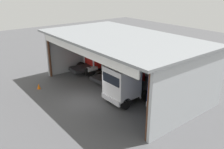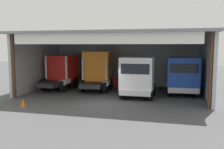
{
  "view_description": "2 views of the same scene",
  "coord_description": "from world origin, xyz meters",
  "views": [
    {
      "loc": [
        16.68,
        -10.03,
        10.04
      ],
      "look_at": [
        0.0,
        3.08,
        1.82
      ],
      "focal_mm": 38.11,
      "sensor_mm": 36.0,
      "label": 1
    },
    {
      "loc": [
        5.16,
        -17.44,
        4.31
      ],
      "look_at": [
        0.0,
        3.08,
        1.82
      ],
      "focal_mm": 39.93,
      "sensor_mm": 36.0,
      "label": 2
    }
  ],
  "objects": [
    {
      "name": "oil_drum",
      "position": [
        -3.93,
        8.09,
        0.46
      ],
      "size": [
        0.58,
        0.58,
        0.92
      ],
      "primitive_type": "cylinder",
      "color": "gold",
      "rests_on": "ground"
    },
    {
      "name": "truck_orange_center_left_bay",
      "position": [
        -1.97,
        5.15,
        1.93
      ],
      "size": [
        2.84,
        4.26,
        3.72
      ],
      "rotation": [
        0.0,
        0.0,
        0.06
      ],
      "color": "orange",
      "rests_on": "ground"
    },
    {
      "name": "traffic_cone",
      "position": [
        -5.11,
        -2.31,
        0.28
      ],
      "size": [
        0.36,
        0.36,
        0.56
      ],
      "primitive_type": "cone",
      "color": "orange",
      "rests_on": "ground"
    },
    {
      "name": "workshop_shed",
      "position": [
        0.0,
        5.29,
        3.76
      ],
      "size": [
        16.15,
        9.58,
        5.39
      ],
      "color": "#ADB2B7",
      "rests_on": "ground"
    },
    {
      "name": "ground_plane",
      "position": [
        0.0,
        0.0,
        0.0
      ],
      "size": [
        80.0,
        80.0,
        0.0
      ],
      "primitive_type": "plane",
      "color": "#4C4C4F",
      "rests_on": "ground"
    },
    {
      "name": "truck_red_left_bay",
      "position": [
        -5.71,
        5.19,
        1.75
      ],
      "size": [
        2.68,
        4.93,
        3.31
      ],
      "rotation": [
        0.0,
        0.0,
        -0.06
      ],
      "color": "red",
      "rests_on": "ground"
    },
    {
      "name": "truck_white_center_right_bay",
      "position": [
        2.26,
        2.61,
        1.76
      ],
      "size": [
        2.73,
        4.91,
        3.37
      ],
      "rotation": [
        0.0,
        0.0,
        3.14
      ],
      "color": "white",
      "rests_on": "ground"
    },
    {
      "name": "truck_blue_center_bay",
      "position": [
        5.84,
        4.67,
        1.75
      ],
      "size": [
        2.9,
        5.14,
        3.52
      ],
      "rotation": [
        0.0,
        0.0,
        3.19
      ],
      "color": "#1E47B7",
      "rests_on": "ground"
    },
    {
      "name": "tool_cart",
      "position": [
        -0.35,
        7.27,
        0.5
      ],
      "size": [
        0.9,
        0.6,
        1.0
      ],
      "primitive_type": "cube",
      "color": "red",
      "rests_on": "ground"
    }
  ]
}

